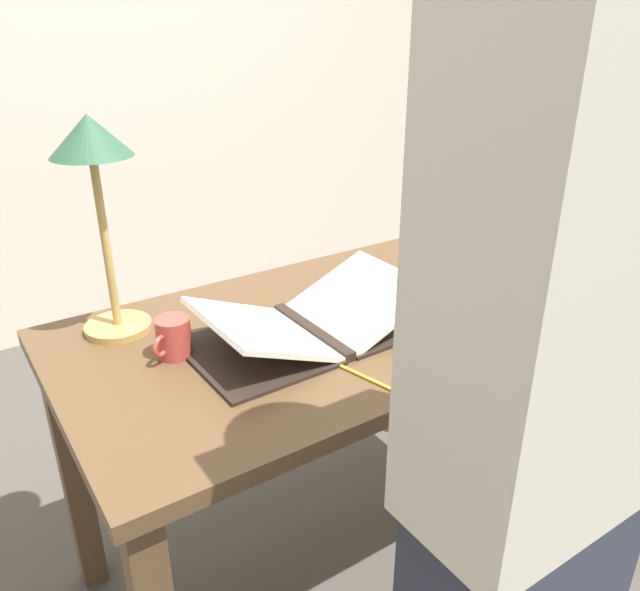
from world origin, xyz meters
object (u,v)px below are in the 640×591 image
Objects in this scene: book_stack_tall at (488,253)px; book_standing_upright at (445,265)px; pencil at (366,378)px; person_reader at (530,483)px; coffee_mug at (173,338)px; open_book at (312,323)px; reading_lamp at (94,168)px.

book_stack_tall is 1.48× the size of book_standing_upright.
person_reader is (-0.03, -0.41, 0.05)m from pencil.
person_reader is (-0.38, -0.57, -0.05)m from book_standing_upright.
coffee_mug is at bearing 133.17° from pencil.
open_book is 0.30m from coffee_mug.
pencil is at bearing -46.83° from coffee_mug.
pencil is (0.34, -0.47, -0.36)m from reading_lamp.
reading_lamp is at bearing 142.01° from open_book.
person_reader reaches higher than pencil.
reading_lamp is at bearing 149.05° from book_standing_upright.
pencil is at bearing -94.36° from open_book.
pencil is at bearing -162.14° from book_standing_upright.
book_standing_upright is 0.69m from person_reader.
person_reader is at bearing -70.47° from reading_lamp.
reading_lamp is at bearing 159.87° from book_stack_tall.
book_stack_tall is 0.19× the size of person_reader.
open_book is 0.62m from person_reader.
pencil is at bearing -161.82° from book_stack_tall.
person_reader is (-0.53, -0.57, -0.05)m from book_stack_tall.
person_reader reaches higher than book_stack_tall.
open_book is 3.65× the size of pencil.
book_standing_upright is 0.13× the size of person_reader.
coffee_mug is 0.62× the size of pencil.
person_reader reaches higher than coffee_mug.
book_standing_upright is at bearing -123.83° from person_reader.
reading_lamp is 0.38m from coffee_mug.
reading_lamp reaches higher than pencil.
reading_lamp is 0.98m from person_reader.
coffee_mug is at bearing 170.60° from book_stack_tall.
book_stack_tall is (0.49, -0.05, 0.07)m from open_book.
open_book is at bearing 165.44° from book_standing_upright.
open_book is at bearing 174.63° from book_stack_tall.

